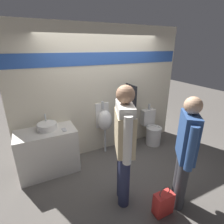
# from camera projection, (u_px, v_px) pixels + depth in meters

# --- Properties ---
(ground_plane) EXTENTS (16.00, 16.00, 0.00)m
(ground_plane) POSITION_uv_depth(u_px,v_px,m) (116.00, 161.00, 3.72)
(ground_plane) COLOR #5B5651
(display_wall) EXTENTS (3.72, 0.07, 2.70)m
(display_wall) POSITION_uv_depth(u_px,v_px,m) (103.00, 92.00, 3.74)
(display_wall) COLOR beige
(display_wall) RESTS_ON ground_plane
(sink_counter) EXTENTS (1.05, 0.56, 0.86)m
(sink_counter) POSITION_uv_depth(u_px,v_px,m) (48.00, 151.00, 3.28)
(sink_counter) COLOR silver
(sink_counter) RESTS_ON ground_plane
(sink_basin) EXTENTS (0.35, 0.35, 0.26)m
(sink_basin) POSITION_uv_depth(u_px,v_px,m) (47.00, 126.00, 3.18)
(sink_basin) COLOR white
(sink_basin) RESTS_ON sink_counter
(cell_phone) EXTENTS (0.07, 0.14, 0.01)m
(cell_phone) POSITION_uv_depth(u_px,v_px,m) (64.00, 130.00, 3.16)
(cell_phone) COLOR #B7B7BC
(cell_phone) RESTS_ON sink_counter
(divider_near_counter) EXTENTS (0.03, 0.42, 1.51)m
(divider_near_counter) POSITION_uv_depth(u_px,v_px,m) (130.00, 118.00, 3.98)
(divider_near_counter) COLOR black
(divider_near_counter) RESTS_ON ground_plane
(urinal_near_counter) EXTENTS (0.32, 0.29, 1.18)m
(urinal_near_counter) POSITION_uv_depth(u_px,v_px,m) (105.00, 120.00, 3.78)
(urinal_near_counter) COLOR silver
(urinal_near_counter) RESTS_ON ground_plane
(toilet) EXTENTS (0.38, 0.54, 0.97)m
(toilet) POSITION_uv_depth(u_px,v_px,m) (152.00, 130.00, 4.31)
(toilet) COLOR white
(toilet) RESTS_ON ground_plane
(person_in_vest) EXTENTS (0.40, 0.61, 1.84)m
(person_in_vest) POSITION_uv_depth(u_px,v_px,m) (124.00, 140.00, 2.42)
(person_in_vest) COLOR #282D4C
(person_in_vest) RESTS_ON ground_plane
(person_with_lanyard) EXTENTS (0.41, 0.49, 1.71)m
(person_with_lanyard) POSITION_uv_depth(u_px,v_px,m) (185.00, 151.00, 2.39)
(person_with_lanyard) COLOR #3D3D42
(person_with_lanyard) RESTS_ON ground_plane
(shopping_bag) EXTENTS (0.28, 0.15, 0.47)m
(shopping_bag) POSITION_uv_depth(u_px,v_px,m) (163.00, 203.00, 2.50)
(shopping_bag) COLOR red
(shopping_bag) RESTS_ON ground_plane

